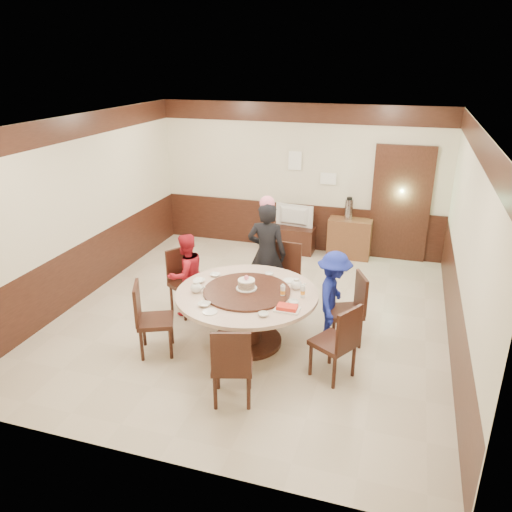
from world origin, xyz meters
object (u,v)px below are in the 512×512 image
(person_blue, at_px, (333,296))
(tv_stand, at_px, (292,239))
(person_red, at_px, (186,275))
(banquet_table, at_px, (247,307))
(side_cabinet, at_px, (349,238))
(person_standing, at_px, (267,254))
(birthday_cake, at_px, (246,284))
(television, at_px, (293,216))
(shrimp_platter, at_px, (287,308))
(thermos, at_px, (349,209))

(person_blue, height_order, tv_stand, person_blue)
(person_red, xyz_separation_m, tv_stand, (0.90, 2.94, -0.37))
(tv_stand, bearing_deg, person_red, -107.08)
(banquet_table, xyz_separation_m, side_cabinet, (0.89, 3.52, -0.16))
(person_standing, height_order, tv_stand, person_standing)
(person_red, distance_m, birthday_cake, 1.23)
(tv_stand, xyz_separation_m, television, (0.00, 0.00, 0.47))
(side_cabinet, bearing_deg, person_standing, -112.86)
(banquet_table, bearing_deg, shrimp_platter, -28.01)
(person_red, relative_size, person_blue, 0.99)
(person_red, relative_size, television, 1.65)
(person_standing, relative_size, tv_stand, 1.91)
(banquet_table, height_order, person_standing, person_standing)
(side_cabinet, bearing_deg, thermos, 180.00)
(birthday_cake, xyz_separation_m, thermos, (0.86, 3.48, 0.10))
(birthday_cake, relative_size, television, 0.36)
(tv_stand, xyz_separation_m, side_cabinet, (1.10, 0.03, 0.12))
(banquet_table, relative_size, birthday_cake, 6.74)
(person_blue, distance_m, thermos, 3.07)
(person_red, xyz_separation_m, side_cabinet, (2.00, 2.97, -0.24))
(person_blue, bearing_deg, birthday_cake, 111.18)
(banquet_table, xyz_separation_m, person_blue, (1.05, 0.47, 0.09))
(birthday_cake, xyz_separation_m, side_cabinet, (0.91, 3.48, -0.47))
(birthday_cake, height_order, tv_stand, birthday_cake)
(person_standing, distance_m, thermos, 2.49)
(shrimp_platter, relative_size, tv_stand, 0.35)
(person_standing, distance_m, tv_stand, 2.35)
(television, bearing_deg, person_blue, 120.26)
(person_red, bearing_deg, person_standing, 153.17)
(shrimp_platter, relative_size, thermos, 0.79)
(person_blue, distance_m, television, 3.28)
(birthday_cake, distance_m, thermos, 3.59)
(person_standing, bearing_deg, birthday_cake, 90.65)
(person_standing, bearing_deg, side_cabinet, -115.29)
(television, height_order, side_cabinet, television)
(banquet_table, height_order, person_blue, person_blue)
(person_red, height_order, side_cabinet, person_red)
(person_red, height_order, birthday_cake, person_red)
(thermos, bearing_deg, banquet_table, -103.45)
(banquet_table, relative_size, side_cabinet, 2.30)
(person_standing, xyz_separation_m, birthday_cake, (0.06, -1.17, 0.03))
(shrimp_platter, bearing_deg, person_red, 153.15)
(birthday_cake, bearing_deg, person_standing, 93.08)
(birthday_cake, xyz_separation_m, television, (-0.19, 3.45, -0.13))
(side_cabinet, bearing_deg, television, -178.44)
(person_standing, height_order, thermos, person_standing)
(birthday_cake, distance_m, shrimp_platter, 0.74)
(television, bearing_deg, person_red, 80.51)
(person_blue, height_order, thermos, person_blue)
(person_standing, relative_size, person_red, 1.31)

